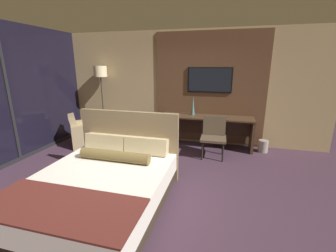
% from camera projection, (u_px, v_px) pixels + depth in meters
% --- Properties ---
extents(ground_plane, '(16.00, 16.00, 0.00)m').
position_uv_depth(ground_plane, '(145.00, 189.00, 3.70)').
color(ground_plane, '#3D2838').
extents(wall_back_tv_panel, '(7.20, 0.09, 2.80)m').
position_uv_depth(wall_back_tv_panel, '(183.00, 88.00, 5.72)').
color(wall_back_tv_panel, tan).
rests_on(wall_back_tv_panel, ground_plane).
extents(wall_left_window, '(0.06, 6.00, 2.80)m').
position_uv_depth(wall_left_window, '(8.00, 99.00, 4.46)').
color(wall_left_window, black).
rests_on(wall_left_window, ground_plane).
extents(bed, '(1.80, 2.21, 1.20)m').
position_uv_depth(bed, '(102.00, 186.00, 3.21)').
color(bed, '#33281E').
rests_on(bed, ground_plane).
extents(desk, '(2.18, 0.57, 0.77)m').
position_uv_depth(desk, '(207.00, 125.00, 5.50)').
color(desk, '#422D1E').
rests_on(desk, ground_plane).
extents(tv, '(1.07, 0.04, 0.60)m').
position_uv_depth(tv, '(210.00, 80.00, 5.43)').
color(tv, black).
extents(desk_chair, '(0.55, 0.54, 0.88)m').
position_uv_depth(desk_chair, '(214.00, 133.00, 4.93)').
color(desk_chair, '#4C3D2D').
rests_on(desk_chair, ground_plane).
extents(armchair_by_window, '(0.99, 1.00, 0.80)m').
position_uv_depth(armchair_by_window, '(85.00, 134.00, 5.69)').
color(armchair_by_window, '#998460').
rests_on(armchair_by_window, ground_plane).
extents(floor_lamp, '(0.34, 0.34, 1.94)m').
position_uv_depth(floor_lamp, '(101.00, 78.00, 5.95)').
color(floor_lamp, '#282623').
rests_on(floor_lamp, ground_plane).
extents(vase_tall, '(0.09, 0.09, 0.46)m').
position_uv_depth(vase_tall, '(193.00, 106.00, 5.53)').
color(vase_tall, '#4C706B').
rests_on(vase_tall, desk).
extents(waste_bin, '(0.22, 0.22, 0.28)m').
position_uv_depth(waste_bin, '(263.00, 146.00, 5.23)').
color(waste_bin, gray).
rests_on(waste_bin, ground_plane).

